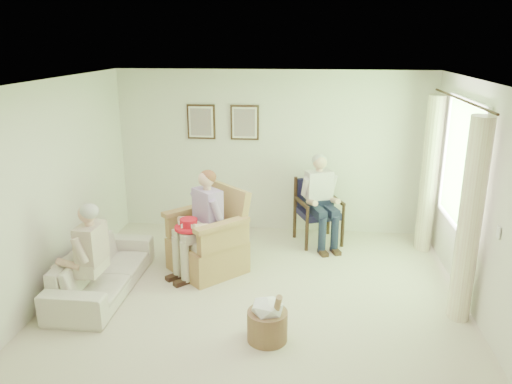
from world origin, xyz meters
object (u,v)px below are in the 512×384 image
red_hat (189,225)px  hatbox (268,319)px  person_sofa (87,251)px  wicker_armchair (208,245)px  person_wicker (204,216)px  person_dark (319,194)px  wood_armchair (319,208)px  sofa (103,270)px

red_hat → hatbox: (1.14, -1.32, -0.50)m
person_sofa → red_hat: 1.30m
hatbox → wicker_armchair: bearing=120.9°
person_wicker → hatbox: (0.96, -1.45, -0.58)m
person_sofa → wicker_armchair: bearing=135.5°
person_dark → wicker_armchair: bearing=-166.3°
wicker_armchair → hatbox: size_ratio=1.81×
hatbox → wood_armchair: bearing=78.9°
wood_armchair → sofa: 3.35m
wicker_armchair → hatbox: 1.87m
wicker_armchair → person_sofa: (-1.19, -1.09, 0.33)m
hatbox → person_sofa: bearing=166.7°
person_sofa → hatbox: 2.25m
person_wicker → red_hat: person_wicker is taller
person_dark → hatbox: (-0.55, -2.66, -0.56)m
sofa → red_hat: 1.20m
wood_armchair → person_wicker: size_ratio=0.70×
red_hat → person_wicker: bearing=35.1°
sofa → hatbox: hatbox is taller
wicker_armchair → hatbox: (0.96, -1.60, -0.12)m
person_sofa → red_hat: size_ratio=3.30×
sofa → person_dark: bearing=-56.4°
person_dark → hatbox: 2.77m
wood_armchair → hatbox: (-0.55, -2.82, -0.29)m
wicker_armchair → red_hat: wicker_armchair is taller
red_hat → hatbox: bearing=-49.3°
person_wicker → hatbox: person_wicker is taller
sofa → hatbox: size_ratio=3.01×
wicker_armchair → person_sofa: person_sofa is taller
wicker_armchair → person_dark: bearing=79.4°
person_wicker → hatbox: 1.83m
wicker_armchair → person_dark: (1.51, 1.06, 0.44)m
person_dark → person_sofa: 3.46m
wicker_armchair → red_hat: bearing=-78.9°
hatbox → sofa: bearing=158.1°
wood_armchair → person_dark: bearing=-111.4°
person_sofa → wood_armchair: bearing=133.6°
wood_armchair → person_wicker: bearing=-159.1°
person_wicker → person_sofa: person_wicker is taller
person_sofa → person_wicker: bearing=131.4°
wicker_armchair → person_wicker: 0.49m
person_sofa → sofa: bearing=-176.9°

